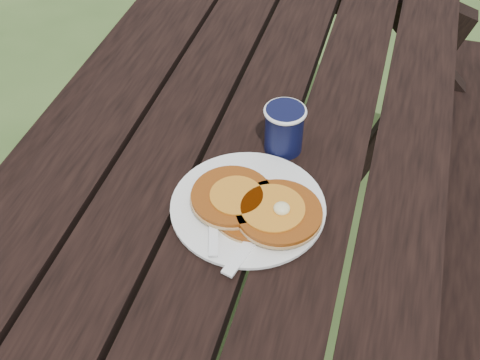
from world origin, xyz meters
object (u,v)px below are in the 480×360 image
(plate, at_px, (248,207))
(coffee_cup, at_px, (284,127))
(picnic_table, at_px, (259,229))
(pancake_stack, at_px, (256,206))

(plate, relative_size, coffee_cup, 2.77)
(plate, height_order, coffee_cup, coffee_cup)
(picnic_table, relative_size, plate, 6.96)
(coffee_cup, bearing_deg, pancake_stack, -91.28)
(plate, distance_m, pancake_stack, 0.03)
(picnic_table, height_order, plate, plate)
(plate, bearing_deg, coffee_cup, 82.73)
(coffee_cup, bearing_deg, plate, -97.27)
(plate, bearing_deg, pancake_stack, -32.78)
(picnic_table, bearing_deg, pancake_stack, -77.76)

